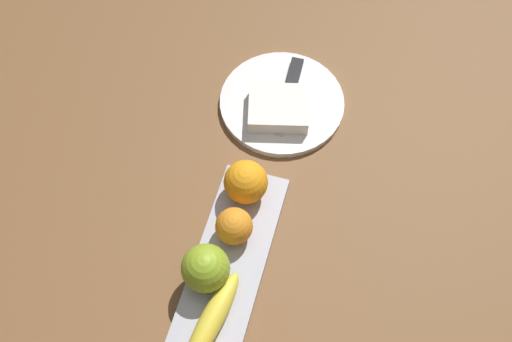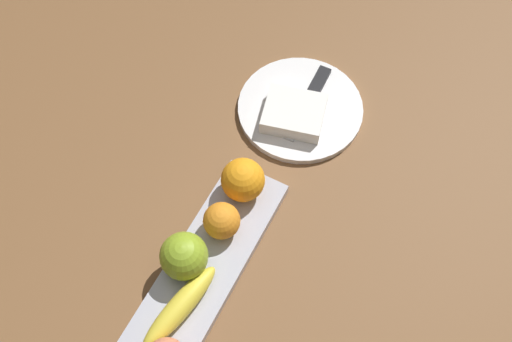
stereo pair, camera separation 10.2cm
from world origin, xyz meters
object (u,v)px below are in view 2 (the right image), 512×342
apple (184,256)px  folded_napkin (294,113)px  orange_near_banana (243,180)px  fruit_tray (205,269)px  orange_near_apple (222,221)px  knife (314,92)px  dinner_plate (300,109)px  banana (180,307)px

apple → folded_napkin: (-0.35, 0.03, -0.03)m
orange_near_banana → folded_napkin: size_ratio=0.68×
fruit_tray → orange_near_apple: orange_near_apple is taller
fruit_tray → orange_near_banana: 0.16m
orange_near_apple → knife: bearing=177.5°
orange_near_apple → knife: (-0.33, 0.01, -0.03)m
fruit_tray → folded_napkin: bearing=-180.0°
fruit_tray → dinner_plate: 0.37m
fruit_tray → banana: 0.08m
dinner_plate → folded_napkin: bearing=0.0°
orange_near_banana → knife: 0.26m
folded_napkin → fruit_tray: bearing=0.0°
fruit_tray → apple: bearing=-68.7°
fruit_tray → orange_near_banana: (-0.15, -0.01, 0.05)m
banana → dinner_plate: banana is taller
folded_napkin → knife: 0.07m
folded_napkin → knife: bearing=173.0°
banana → fruit_tray: bearing=-166.2°
orange_near_banana → dinner_plate: size_ratio=0.32×
knife → apple: bearing=-7.0°
banana → knife: banana is taller
dinner_plate → orange_near_apple: bearing=-1.2°
fruit_tray → knife: bearing=178.8°
fruit_tray → dinner_plate: (-0.37, -0.00, -0.00)m
orange_near_banana → dinner_plate: orange_near_banana is taller
orange_near_apple → knife: size_ratio=0.35×
dinner_plate → folded_napkin: folded_napkin is taller
fruit_tray → folded_napkin: (-0.34, -0.00, 0.02)m
apple → knife: bearing=175.1°
folded_napkin → knife: size_ratio=0.62×
folded_napkin → apple: bearing=-4.5°
fruit_tray → orange_near_banana: size_ratio=5.21×
orange_near_banana → knife: (-0.25, 0.02, -0.04)m
apple → orange_near_apple: (-0.08, 0.02, -0.01)m
apple → dinner_plate: 0.38m
banana → knife: (-0.49, 0.00, -0.02)m
fruit_tray → banana: banana is taller
orange_near_banana → fruit_tray: bearing=3.6°
fruit_tray → dinner_plate: size_ratio=1.65×
banana → orange_near_banana: bearing=-165.9°
banana → orange_near_banana: orange_near_banana is taller
apple → orange_near_banana: bearing=173.9°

